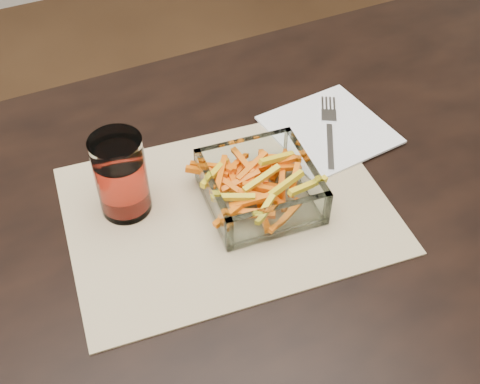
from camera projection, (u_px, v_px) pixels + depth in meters
name	position (u px, v px, depth m)	size (l,w,h in m)	color
dining_table	(223.00, 280.00, 0.88)	(1.60, 0.90, 0.75)	black
placemat	(228.00, 209.00, 0.86)	(0.45, 0.33, 0.00)	tan
glass_bowl	(260.00, 189.00, 0.85)	(0.16, 0.16, 0.06)	white
tumbler	(122.00, 178.00, 0.82)	(0.07, 0.07, 0.13)	white
napkin	(329.00, 129.00, 0.98)	(0.18, 0.18, 0.00)	white
fork	(329.00, 129.00, 0.97)	(0.10, 0.17, 0.00)	silver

